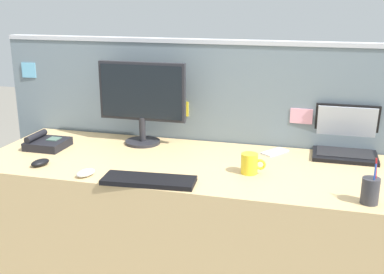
% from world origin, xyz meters
% --- Properties ---
extents(desk, '(2.14, 0.76, 0.73)m').
position_xyz_m(desk, '(0.00, 0.00, 0.37)').
color(desk, tan).
rests_on(desk, ground_plane).
extents(cubicle_divider, '(2.51, 0.08, 1.31)m').
position_xyz_m(cubicle_divider, '(-0.00, 0.42, 0.66)').
color(cubicle_divider, slate).
rests_on(cubicle_divider, ground_plane).
extents(desktop_monitor, '(0.50, 0.20, 0.46)m').
position_xyz_m(desktop_monitor, '(-0.34, 0.25, 1.00)').
color(desktop_monitor, '#232328').
rests_on(desktop_monitor, desk).
extents(laptop, '(0.33, 0.25, 0.27)m').
position_xyz_m(laptop, '(0.76, 0.34, 0.80)').
color(laptop, black).
rests_on(laptop, desk).
extents(desk_phone, '(0.20, 0.19, 0.08)m').
position_xyz_m(desk_phone, '(-0.83, 0.03, 0.76)').
color(desk_phone, black).
rests_on(desk_phone, desk).
extents(keyboard_main, '(0.43, 0.18, 0.02)m').
position_xyz_m(keyboard_main, '(-0.10, -0.31, 0.74)').
color(keyboard_main, black).
rests_on(keyboard_main, desk).
extents(computer_mouse_right_hand, '(0.09, 0.12, 0.03)m').
position_xyz_m(computer_mouse_right_hand, '(-0.42, -0.31, 0.75)').
color(computer_mouse_right_hand, silver).
rests_on(computer_mouse_right_hand, desk).
extents(computer_mouse_left_hand, '(0.09, 0.11, 0.03)m').
position_xyz_m(computer_mouse_left_hand, '(-0.70, -0.24, 0.75)').
color(computer_mouse_left_hand, black).
rests_on(computer_mouse_left_hand, desk).
extents(pen_cup, '(0.07, 0.07, 0.19)m').
position_xyz_m(pen_cup, '(0.83, -0.28, 0.79)').
color(pen_cup, '#333338').
rests_on(pen_cup, desk).
extents(cell_phone_white_slab, '(0.15, 0.17, 0.01)m').
position_xyz_m(cell_phone_white_slab, '(0.40, 0.27, 0.74)').
color(cell_phone_white_slab, silver).
rests_on(cell_phone_white_slab, desk).
extents(coffee_mug, '(0.12, 0.08, 0.10)m').
position_xyz_m(coffee_mug, '(0.32, -0.07, 0.78)').
color(coffee_mug, yellow).
rests_on(coffee_mug, desk).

